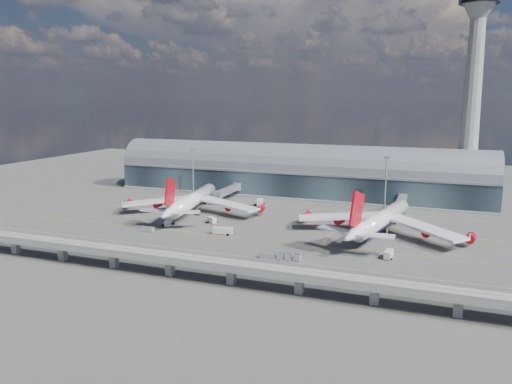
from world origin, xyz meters
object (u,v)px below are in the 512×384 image
(floodlight_mast_left, at_px, (193,171))
(service_truck_2, at_px, (223,231))
(floodlight_mast_right, at_px, (386,182))
(airliner_right, at_px, (380,221))
(airliner_left, at_px, (191,201))
(service_truck_5, at_px, (181,204))
(cargo_train_2, at_px, (291,256))
(service_truck_4, at_px, (260,202))
(cargo_train_1, at_px, (280,257))
(control_tower, at_px, (472,99))
(service_truck_0, at_px, (168,222))
(service_truck_1, at_px, (212,220))
(service_truck_3, at_px, (389,254))
(cargo_train_0, at_px, (147,229))

(floodlight_mast_left, height_order, service_truck_2, floodlight_mast_left)
(floodlight_mast_right, bearing_deg, airliner_right, -85.71)
(floodlight_mast_right, height_order, airliner_left, floodlight_mast_right)
(service_truck_5, height_order, cargo_train_2, service_truck_5)
(service_truck_4, distance_m, cargo_train_1, 83.09)
(floodlight_mast_right, xyz_separation_m, service_truck_2, (-54.02, -63.20, -12.18))
(control_tower, bearing_deg, cargo_train_1, -117.53)
(cargo_train_1, bearing_deg, service_truck_0, 68.92)
(floodlight_mast_left, xyz_separation_m, floodlight_mast_right, (100.00, 0.00, 0.00))
(service_truck_1, bearing_deg, service_truck_3, -75.79)
(service_truck_2, bearing_deg, service_truck_5, 39.32)
(cargo_train_1, bearing_deg, cargo_train_2, -39.91)
(service_truck_1, bearing_deg, service_truck_0, 154.17)
(airliner_left, xyz_separation_m, service_truck_4, (22.99, 27.71, -4.49))
(control_tower, distance_m, service_truck_5, 147.82)
(service_truck_4, bearing_deg, service_truck_1, -114.57)
(service_truck_1, height_order, cargo_train_2, service_truck_1)
(control_tower, bearing_deg, floodlight_mast_left, -168.28)
(airliner_right, height_order, service_truck_1, airliner_right)
(service_truck_1, bearing_deg, cargo_train_2, -95.91)
(service_truck_4, relative_size, service_truck_5, 0.88)
(floodlight_mast_right, bearing_deg, service_truck_3, -82.41)
(control_tower, relative_size, cargo_train_1, 7.38)
(service_truck_1, height_order, cargo_train_1, service_truck_1)
(service_truck_2, relative_size, service_truck_5, 1.14)
(floodlight_mast_right, distance_m, cargo_train_1, 88.77)
(service_truck_1, xyz_separation_m, cargo_train_2, (44.90, -32.82, -0.47))
(service_truck_0, xyz_separation_m, service_truck_1, (15.04, 10.11, -0.03))
(airliner_left, xyz_separation_m, cargo_train_1, (57.84, -47.71, -5.17))
(service_truck_0, distance_m, cargo_train_2, 64.10)
(floodlight_mast_right, xyz_separation_m, service_truck_1, (-65.78, -48.78, -12.30))
(service_truck_4, bearing_deg, service_truck_2, -99.43)
(floodlight_mast_right, bearing_deg, floodlight_mast_left, 180.00)
(service_truck_0, bearing_deg, service_truck_2, -28.15)
(service_truck_0, bearing_deg, control_tower, 17.87)
(floodlight_mast_left, xyz_separation_m, cargo_train_1, (76.30, -84.60, -12.67))
(airliner_left, height_order, cargo_train_1, airliner_left)
(service_truck_1, xyz_separation_m, service_truck_4, (7.24, 39.59, 0.31))
(floodlight_mast_right, relative_size, cargo_train_1, 1.84)
(service_truck_4, bearing_deg, cargo_train_1, -79.41)
(floodlight_mast_left, distance_m, service_truck_5, 30.62)
(floodlight_mast_left, height_order, service_truck_0, floodlight_mast_left)
(service_truck_0, distance_m, service_truck_4, 54.47)
(service_truck_0, height_order, service_truck_1, same)
(control_tower, height_order, service_truck_0, control_tower)
(service_truck_1, bearing_deg, floodlight_mast_left, 65.31)
(service_truck_0, xyz_separation_m, cargo_train_0, (-2.63, -11.53, -0.37))
(airliner_left, distance_m, service_truck_2, 38.35)
(service_truck_0, bearing_deg, service_truck_5, 91.53)
(service_truck_3, distance_m, cargo_train_2, 32.28)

